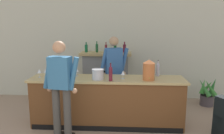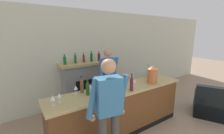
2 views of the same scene
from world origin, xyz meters
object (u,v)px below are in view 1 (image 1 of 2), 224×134
(person_customer, at_px, (61,87))
(ice_bucket_steel, at_px, (98,74))
(potted_plant_corner, at_px, (207,93))
(wine_glass_by_dispenser, at_px, (77,70))
(person_bartender, at_px, (114,71))
(fireplace_stone, at_px, (106,76))
(wine_bottle_chardonnay_pale, at_px, (158,69))
(wine_glass_mid_counter, at_px, (46,71))
(wine_glass_front_right, at_px, (123,73))
(wine_bottle_merlot_tall, at_px, (111,73))
(wine_glass_near_bucket, at_px, (39,71))
(wine_bottle_cabernet_heavy, at_px, (71,70))
(copper_dispenser, at_px, (149,70))
(wine_glass_front_left, at_px, (66,69))
(wine_bottle_burgundy_dark, at_px, (72,68))

(person_customer, height_order, ice_bucket_steel, person_customer)
(potted_plant_corner, height_order, wine_glass_by_dispenser, wine_glass_by_dispenser)
(person_bartender, bearing_deg, potted_plant_corner, 14.12)
(fireplace_stone, height_order, wine_bottle_chardonnay_pale, fireplace_stone)
(wine_glass_mid_counter, xyz_separation_m, wine_glass_by_dispenser, (0.60, 0.11, 0.01))
(wine_glass_front_right, bearing_deg, wine_bottle_merlot_tall, -141.36)
(wine_glass_near_bucket, bearing_deg, wine_bottle_cabernet_heavy, 7.53)
(wine_glass_front_right, bearing_deg, wine_glass_by_dispenser, 169.67)
(wine_bottle_cabernet_heavy, distance_m, wine_glass_front_right, 1.04)
(potted_plant_corner, bearing_deg, wine_glass_by_dispenser, -160.06)
(wine_bottle_chardonnay_pale, bearing_deg, wine_glass_by_dispenser, -176.50)
(copper_dispenser, relative_size, ice_bucket_steel, 1.68)
(ice_bucket_steel, relative_size, wine_glass_near_bucket, 1.37)
(wine_bottle_chardonnay_pale, height_order, wine_bottle_merlot_tall, wine_bottle_merlot_tall)
(copper_dispenser, distance_m, wine_glass_by_dispenser, 1.45)
(wine_glass_front_left, bearing_deg, wine_glass_mid_counter, -149.92)
(ice_bucket_steel, distance_m, wine_bottle_cabernet_heavy, 0.58)
(potted_plant_corner, xyz_separation_m, person_bartender, (-2.32, -0.58, 0.66))
(potted_plant_corner, distance_m, person_bartender, 2.48)
(ice_bucket_steel, bearing_deg, potted_plant_corner, 27.85)
(potted_plant_corner, height_order, wine_glass_front_left, wine_glass_front_left)
(person_bartender, distance_m, copper_dispenser, 1.06)
(wine_bottle_burgundy_dark, distance_m, wine_glass_mid_counter, 0.52)
(wine_glass_mid_counter, height_order, wine_glass_front_left, wine_glass_mid_counter)
(wine_bottle_burgundy_dark, distance_m, wine_glass_near_bucket, 0.64)
(wine_bottle_burgundy_dark, relative_size, wine_glass_mid_counter, 2.00)
(wine_bottle_cabernet_heavy, bearing_deg, person_customer, -90.44)
(fireplace_stone, xyz_separation_m, wine_glass_front_right, (0.47, -1.58, 0.43))
(wine_glass_near_bucket, bearing_deg, copper_dispenser, -2.26)
(wine_bottle_cabernet_heavy, bearing_deg, wine_bottle_chardonnay_pale, 5.93)
(wine_bottle_cabernet_heavy, xyz_separation_m, wine_bottle_chardonnay_pale, (1.73, 0.18, 0.01))
(wine_bottle_burgundy_dark, distance_m, wine_glass_by_dispenser, 0.16)
(potted_plant_corner, relative_size, wine_glass_near_bucket, 4.36)
(ice_bucket_steel, xyz_separation_m, wine_bottle_merlot_tall, (0.25, -0.09, 0.05))
(wine_bottle_cabernet_heavy, relative_size, wine_glass_mid_counter, 1.82)
(wine_glass_near_bucket, bearing_deg, wine_bottle_burgundy_dark, 23.77)
(potted_plant_corner, relative_size, wine_glass_front_right, 4.69)
(ice_bucket_steel, bearing_deg, wine_glass_front_right, 10.41)
(person_customer, height_order, wine_glass_mid_counter, person_customer)
(ice_bucket_steel, height_order, wine_glass_by_dispenser, ice_bucket_steel)
(potted_plant_corner, relative_size, wine_bottle_merlot_tall, 2.16)
(wine_bottle_cabernet_heavy, height_order, wine_bottle_chardonnay_pale, wine_bottle_chardonnay_pale)
(ice_bucket_steel, xyz_separation_m, wine_bottle_cabernet_heavy, (-0.55, 0.18, 0.03))
(wine_glass_front_right, bearing_deg, wine_glass_mid_counter, 177.78)
(ice_bucket_steel, height_order, wine_glass_front_left, ice_bucket_steel)
(person_customer, height_order, person_bartender, person_bartender)
(wine_bottle_merlot_tall, height_order, wine_glass_near_bucket, wine_bottle_merlot_tall)
(potted_plant_corner, distance_m, wine_glass_by_dispenser, 3.34)
(person_bartender, height_order, wine_bottle_chardonnay_pale, person_bartender)
(wine_glass_mid_counter, bearing_deg, wine_glass_front_left, 30.08)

